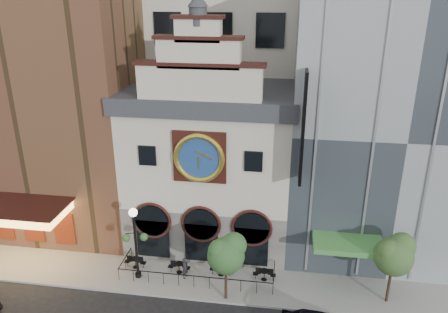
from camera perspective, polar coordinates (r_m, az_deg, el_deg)
ground at (r=30.07m, az=-4.44°, el=-18.25°), size 120.00×120.00×0.00m
sidewalk at (r=31.94m, az=-3.42°, el=-15.33°), size 44.00×5.00×0.15m
clock_building at (r=33.26m, az=-1.81°, el=-0.63°), size 12.60×8.78×18.65m
theater_building at (r=37.98m, az=-21.31°, el=10.03°), size 14.00×15.60×25.00m
retail_building at (r=34.51m, az=20.64°, el=4.87°), size 14.00×14.40×20.00m
cafe_railing at (r=31.62m, az=-3.44°, el=-14.57°), size 10.60×2.60×0.90m
bistro_0 at (r=32.95m, az=-11.51°, el=-13.35°), size 1.58×0.68×0.90m
bistro_1 at (r=31.99m, az=-5.89°, el=-14.16°), size 1.58×0.68×0.90m
bistro_2 at (r=31.60m, az=-0.40°, el=-14.53°), size 1.58×0.68×0.90m
bistro_3 at (r=31.28m, az=5.28°, el=-15.06°), size 1.58×0.68×0.90m
pedestrian at (r=31.30m, az=-5.10°, el=-14.31°), size 0.49×0.64×1.56m
lamppost at (r=30.45m, az=-11.55°, el=-10.08°), size 1.68×0.84×5.38m
tree_left at (r=27.88m, az=0.35°, el=-12.47°), size 2.45×2.36×4.73m
tree_right at (r=29.57m, az=21.39°, el=-11.74°), size 2.52×2.43×4.86m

